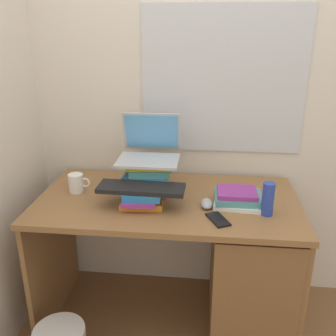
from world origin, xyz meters
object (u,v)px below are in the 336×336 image
object	(u,v)px
keyboard	(141,188)
desk	(230,263)
water_bottle	(268,199)
laptop	(150,148)
book_stack_tall	(149,177)
book_stack_side	(238,198)
mug	(76,183)
computer_mouse	(207,204)
cell_phone	(218,220)
book_stack_keyboard_riser	(142,198)

from	to	relation	value
keyboard	desk	bearing A→B (deg)	12.06
water_bottle	desk	bearing A→B (deg)	145.29
keyboard	laptop	bearing A→B (deg)	89.70
book_stack_tall	book_stack_side	bearing A→B (deg)	-11.83
desk	mug	size ratio (longest dim) A/B	11.36
computer_mouse	book_stack_tall	bearing A→B (deg)	155.69
desk	keyboard	world-z (taller)	keyboard
cell_phone	desk	bearing A→B (deg)	40.10
laptop	computer_mouse	world-z (taller)	laptop
book_stack_keyboard_riser	water_bottle	world-z (taller)	water_bottle
book_stack_side	cell_phone	bearing A→B (deg)	-118.97
keyboard	cell_phone	xyz separation A→B (m)	(0.37, -0.10, -0.10)
laptop	cell_phone	xyz separation A→B (m)	(0.36, -0.34, -0.22)
water_bottle	cell_phone	xyz separation A→B (m)	(-0.23, -0.08, -0.08)
desk	book_stack_tall	bearing A→B (deg)	168.69
book_stack_side	water_bottle	xyz separation A→B (m)	(0.13, -0.09, 0.04)
desk	book_stack_side	distance (m)	0.39
book_stack_keyboard_riser	computer_mouse	world-z (taller)	book_stack_keyboard_riser
book_stack_tall	book_stack_side	size ratio (longest dim) A/B	1.08
water_bottle	book_stack_side	bearing A→B (deg)	144.47
mug	book_stack_side	bearing A→B (deg)	-4.43
computer_mouse	mug	bearing A→B (deg)	171.15
book_stack_side	computer_mouse	xyz separation A→B (m)	(-0.15, -0.04, -0.02)
book_stack_keyboard_riser	book_stack_side	bearing A→B (deg)	8.48
desk	keyboard	size ratio (longest dim) A/B	3.19
laptop	computer_mouse	xyz separation A→B (m)	(0.31, -0.20, -0.21)
book_stack_keyboard_riser	computer_mouse	size ratio (longest dim) A/B	2.08
laptop	book_stack_keyboard_riser	bearing A→B (deg)	-91.93
book_stack_keyboard_riser	laptop	world-z (taller)	laptop
cell_phone	laptop	bearing A→B (deg)	111.86
book_stack_tall	keyboard	bearing A→B (deg)	-93.88
keyboard	water_bottle	bearing A→B (deg)	0.03
computer_mouse	mug	distance (m)	0.71
desk	computer_mouse	distance (m)	0.40
book_stack_keyboard_riser	keyboard	distance (m)	0.06
book_stack_tall	water_bottle	world-z (taller)	book_stack_tall
book_stack_side	cell_phone	xyz separation A→B (m)	(-0.10, -0.18, -0.03)
laptop	water_bottle	size ratio (longest dim) A/B	1.96
desk	computer_mouse	size ratio (longest dim) A/B	12.89
computer_mouse	book_stack_side	bearing A→B (deg)	15.82
mug	computer_mouse	bearing A→B (deg)	-8.85
book_stack_side	water_bottle	world-z (taller)	water_bottle
desk	computer_mouse	xyz separation A→B (m)	(-0.14, -0.05, 0.37)
book_stack_side	keyboard	world-z (taller)	keyboard
desk	cell_phone	xyz separation A→B (m)	(-0.08, -0.18, 0.36)
book_stack_side	water_bottle	distance (m)	0.17
mug	cell_phone	world-z (taller)	mug
laptop	keyboard	distance (m)	0.27
book_stack_keyboard_riser	mug	world-z (taller)	mug
book_stack_side	water_bottle	size ratio (longest dim) A/B	1.50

